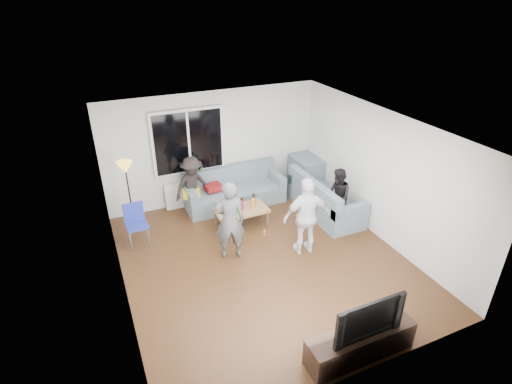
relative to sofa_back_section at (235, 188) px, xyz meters
name	(u,v)px	position (x,y,z in m)	size (l,w,h in m)	color
floor	(264,261)	(-0.30, -2.27, -0.45)	(5.00, 5.50, 0.04)	#56351C
ceiling	(266,127)	(-0.30, -2.27, 2.20)	(5.00, 5.50, 0.04)	white
wall_back	(214,147)	(-0.30, 0.50, 0.88)	(5.00, 0.04, 2.60)	silver
wall_front	(364,303)	(-0.30, -5.04, 0.88)	(5.00, 0.04, 2.60)	silver
wall_left	(114,233)	(-2.82, -2.27, 0.88)	(0.04, 5.50, 2.60)	silver
wall_right	(381,175)	(2.22, -2.27, 0.88)	(0.04, 5.50, 2.60)	silver
window_frame	(188,142)	(-0.90, 0.42, 1.12)	(1.62, 0.06, 1.47)	white
window_glass	(189,142)	(-0.90, 0.38, 1.12)	(1.50, 0.02, 1.35)	black
window_mullion	(189,142)	(-0.90, 0.37, 1.12)	(0.05, 0.03, 1.35)	white
radiator	(193,192)	(-0.90, 0.38, -0.11)	(1.30, 0.12, 0.62)	silver
potted_plant	(200,173)	(-0.71, 0.35, 0.36)	(0.18, 0.14, 0.32)	#2C6729
vase	(186,178)	(-1.04, 0.35, 0.29)	(0.18, 0.18, 0.19)	white
sofa_back_section	(235,188)	(0.00, 0.00, 0.00)	(2.30, 0.85, 0.85)	slate
sofa_right_section	(326,196)	(1.72, -1.20, 0.00)	(0.85, 2.00, 0.85)	slate
sofa_corner	(310,173)	(2.03, 0.00, 0.00)	(0.85, 0.85, 0.85)	slate
cushion_yellow	(191,193)	(-1.03, -0.02, 0.09)	(0.38, 0.32, 0.14)	yellow
cushion_red	(213,187)	(-0.50, 0.06, 0.09)	(0.36, 0.30, 0.13)	maroon
coffee_table	(241,217)	(-0.22, -0.95, -0.22)	(1.10, 0.60, 0.40)	#AC8553
pitcher	(240,206)	(-0.25, -0.94, 0.06)	(0.17, 0.17, 0.17)	maroon
side_chair	(137,226)	(-2.35, -0.78, 0.01)	(0.40, 0.40, 0.86)	#2535A3
floor_lamp	(130,198)	(-2.35, -0.21, 0.36)	(0.32, 0.32, 1.56)	gold
player_left	(230,221)	(-0.82, -1.87, 0.36)	(0.57, 0.38, 1.57)	#505156
player_right	(307,217)	(0.55, -2.31, 0.35)	(0.91, 0.38, 1.56)	white
spectator_right	(338,196)	(1.72, -1.63, 0.19)	(0.60, 0.47, 1.23)	black
spectator_back	(193,185)	(-0.98, 0.03, 0.25)	(0.87, 0.50, 1.34)	black
tv_console	(360,343)	(0.00, -4.77, -0.20)	(1.60, 0.40, 0.44)	#34231A
television	(365,315)	(0.00, -4.77, 0.32)	(1.06, 0.14, 0.61)	black
bottle_a	(227,205)	(-0.49, -0.86, 0.10)	(0.07, 0.07, 0.24)	#B9730A
bottle_b	(236,208)	(-0.37, -1.08, 0.10)	(0.08, 0.08, 0.25)	green
bottle_c	(242,202)	(-0.14, -0.81, 0.07)	(0.07, 0.07, 0.19)	black
bottle_d	(253,203)	(0.03, -1.01, 0.09)	(0.07, 0.07, 0.23)	orange
bottle_e	(254,198)	(0.13, -0.82, 0.09)	(0.07, 0.07, 0.24)	black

